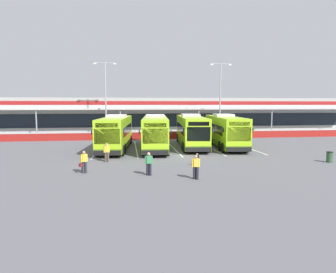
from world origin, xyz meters
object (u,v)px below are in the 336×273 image
pedestrian_child (197,159)px  lamp_post_centre (220,95)px  pedestrian_in_dark_coat (149,163)px  coach_bus_centre (191,131)px  pedestrian_near_bin (196,166)px  litter_bin (330,157)px  coach_bus_right_centre (225,131)px  pedestrian_with_handbag (84,161)px  lamp_post_west (106,95)px  coach_bus_leftmost (116,133)px  pedestrian_approaching_bus (107,152)px  coach_bus_left_centre (155,133)px

pedestrian_child → lamp_post_centre: size_ratio=0.09×
pedestrian_in_dark_coat → coach_bus_centre: bearing=66.6°
pedestrian_near_bin → litter_bin: pedestrian_near_bin is taller
coach_bus_right_centre → pedestrian_with_handbag: 18.84m
coach_bus_right_centre → lamp_post_west: bearing=142.3°
litter_bin → lamp_post_west: bearing=132.7°
coach_bus_leftmost → lamp_post_centre: lamp_post_centre is taller
coach_bus_centre → pedestrian_approaching_bus: (-9.19, -8.41, -0.91)m
coach_bus_right_centre → coach_bus_centre: bearing=172.9°
pedestrian_near_bin → pedestrian_approaching_bus: (-6.23, 6.89, 0.00)m
coach_bus_left_centre → pedestrian_near_bin: bearing=-84.3°
pedestrian_child → lamp_post_west: bearing=111.7°
lamp_post_west → coach_bus_centre: bearing=-45.4°
coach_bus_left_centre → pedestrian_with_handbag: 12.85m
pedestrian_approaching_bus → litter_bin: (18.83, -2.76, -0.41)m
coach_bus_centre → pedestrian_approaching_bus: coach_bus_centre is taller
pedestrian_with_handbag → litter_bin: size_ratio=1.74×
coach_bus_leftmost → pedestrian_child: size_ratio=12.28×
coach_bus_right_centre → pedestrian_child: (-5.80, -10.52, -1.24)m
coach_bus_centre → pedestrian_in_dark_coat: coach_bus_centre is taller
pedestrian_child → pedestrian_approaching_bus: 7.77m
coach_bus_left_centre → pedestrian_child: coach_bus_left_centre is taller
coach_bus_left_centre → lamp_post_centre: (10.77, 10.79, 4.50)m
coach_bus_centre → lamp_post_west: 15.62m
coach_bus_left_centre → coach_bus_right_centre: bearing=5.7°
litter_bin → coach_bus_centre: bearing=130.8°
pedestrian_approaching_bus → litter_bin: bearing=-8.3°
coach_bus_left_centre → pedestrian_child: 10.09m
pedestrian_near_bin → pedestrian_approaching_bus: 9.29m
coach_bus_right_centre → lamp_post_west: 18.77m
coach_bus_centre → coach_bus_leftmost: bearing=-173.9°
pedestrian_child → coach_bus_right_centre: bearing=61.1°
pedestrian_with_handbag → pedestrian_child: bearing=10.0°
lamp_post_west → coach_bus_right_centre: bearing=-37.7°
pedestrian_approaching_bus → pedestrian_in_dark_coat: bearing=-59.0°
lamp_post_west → litter_bin: 30.26m
pedestrian_child → litter_bin: 11.51m
lamp_post_west → litter_bin: size_ratio=11.83×
coach_bus_centre → pedestrian_with_handbag: 16.40m
pedestrian_child → pedestrian_approaching_bus: (-7.32, 2.59, 0.33)m
coach_bus_left_centre → coach_bus_centre: (4.35, 1.31, 0.00)m
pedestrian_with_handbag → lamp_post_centre: (16.95, 22.02, 5.43)m
coach_bus_right_centre → pedestrian_with_handbag: (-14.45, -12.05, -0.93)m
coach_bus_left_centre → pedestrian_child: bearing=-75.7°
pedestrian_near_bin → lamp_post_west: lamp_post_west is taller
coach_bus_left_centre → coach_bus_leftmost: bearing=174.9°
coach_bus_centre → lamp_post_centre: size_ratio=1.12×
coach_bus_centre → pedestrian_approaching_bus: size_ratio=7.61×
lamp_post_west → lamp_post_centre: 16.95m
coach_bus_left_centre → pedestrian_near_bin: size_ratio=7.61×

